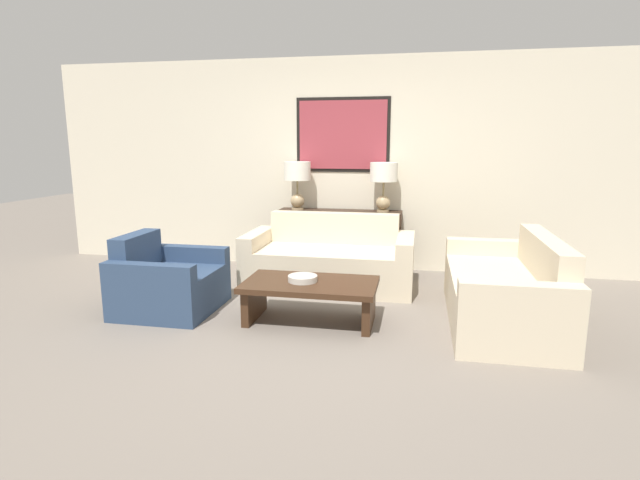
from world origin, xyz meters
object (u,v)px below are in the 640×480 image
(console_table, at_px, (339,241))
(table_lamp_left, at_px, (297,177))
(coffee_table, at_px, (310,292))
(armchair_near_back_wall, at_px, (168,284))
(table_lamp_right, at_px, (384,178))
(couch_by_back_wall, at_px, (330,262))
(decorative_bowl, at_px, (303,278))
(couch_by_side, at_px, (505,292))

(console_table, xyz_separation_m, table_lamp_left, (-0.54, 0.00, 0.80))
(coffee_table, bearing_deg, armchair_near_back_wall, 177.55)
(table_lamp_left, distance_m, coffee_table, 2.16)
(console_table, relative_size, table_lamp_right, 2.57)
(table_lamp_left, xyz_separation_m, armchair_near_back_wall, (-0.86, -1.81, -0.92))
(table_lamp_right, xyz_separation_m, couch_by_back_wall, (-0.54, -0.69, -0.90))
(table_lamp_left, distance_m, armchair_near_back_wall, 2.21)
(coffee_table, relative_size, decorative_bowl, 4.50)
(table_lamp_right, xyz_separation_m, couch_by_side, (1.22, -1.54, -0.90))
(console_table, height_order, couch_by_back_wall, couch_by_back_wall)
(table_lamp_right, bearing_deg, couch_by_side, -51.46)
(table_lamp_right, xyz_separation_m, coffee_table, (-0.50, -1.87, -0.90))
(table_lamp_right, distance_m, couch_by_back_wall, 1.26)
(armchair_near_back_wall, bearing_deg, console_table, 52.28)
(couch_by_side, bearing_deg, coffee_table, -169.03)
(table_lamp_right, distance_m, decorative_bowl, 2.10)
(couch_by_back_wall, relative_size, decorative_bowl, 7.02)
(couch_by_back_wall, height_order, armchair_near_back_wall, couch_by_back_wall)
(table_lamp_left, bearing_deg, decorative_bowl, -74.96)
(table_lamp_right, bearing_deg, console_table, 180.00)
(console_table, xyz_separation_m, coffee_table, (0.03, -1.87, -0.11))
(console_table, distance_m, armchair_near_back_wall, 2.29)
(table_lamp_left, bearing_deg, couch_by_back_wall, -52.10)
(couch_by_back_wall, bearing_deg, armchair_near_back_wall, -141.38)
(console_table, xyz_separation_m, armchair_near_back_wall, (-1.40, -1.81, -0.12))
(console_table, xyz_separation_m, decorative_bowl, (-0.04, -1.87, 0.02))
(console_table, bearing_deg, table_lamp_right, 0.00)
(table_lamp_right, xyz_separation_m, armchair_near_back_wall, (-1.94, -1.81, -0.92))
(table_lamp_right, bearing_deg, decorative_bowl, -107.14)
(console_table, relative_size, couch_by_back_wall, 0.83)
(couch_by_side, bearing_deg, armchair_near_back_wall, -175.05)
(console_table, relative_size, couch_by_side, 0.83)
(couch_by_back_wall, bearing_deg, coffee_table, -88.35)
(console_table, distance_m, decorative_bowl, 1.87)
(console_table, bearing_deg, armchair_near_back_wall, -127.72)
(couch_by_back_wall, relative_size, armchair_near_back_wall, 2.02)
(console_table, height_order, table_lamp_right, table_lamp_right)
(couch_by_side, bearing_deg, console_table, 138.92)
(couch_by_side, bearing_deg, table_lamp_left, 146.27)
(decorative_bowl, bearing_deg, couch_by_back_wall, 88.19)
(table_lamp_right, relative_size, couch_by_side, 0.32)
(table_lamp_right, distance_m, armchair_near_back_wall, 2.81)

